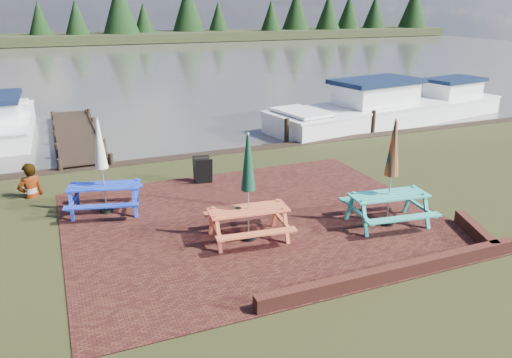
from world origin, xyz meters
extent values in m
plane|color=black|center=(0.00, 0.00, 0.00)|extent=(120.00, 120.00, 0.00)
cube|color=black|center=(0.00, 1.00, 0.01)|extent=(9.00, 7.50, 0.02)
cube|color=#4C1E16|center=(1.50, -2.60, 0.15)|extent=(6.00, 0.22, 0.30)
cube|color=#4C1E16|center=(4.30, -1.80, 0.15)|extent=(0.82, 1.77, 0.30)
cube|color=#47433C|center=(0.00, 37.00, 0.00)|extent=(120.00, 60.00, 0.02)
cube|color=black|center=(0.00, 66.00, 0.50)|extent=(120.00, 10.00, 1.20)
cube|color=teal|center=(2.86, -0.42, 0.77)|extent=(1.94, 0.95, 0.04)
cube|color=teal|center=(2.78, -1.12, 0.47)|extent=(1.88, 0.47, 0.04)
cube|color=teal|center=(2.95, 0.28, 0.47)|extent=(1.88, 0.47, 0.04)
cube|color=teal|center=(2.06, -0.32, 0.38)|extent=(0.28, 1.61, 0.77)
cube|color=teal|center=(3.66, -0.52, 0.38)|extent=(0.28, 1.61, 0.77)
cylinder|color=black|center=(2.86, -0.42, 0.05)|extent=(0.37, 0.37, 0.10)
cylinder|color=#B2B2B7|center=(2.86, -0.42, 1.29)|extent=(0.04, 0.04, 2.59)
cone|color=#CC401D|center=(2.86, -0.42, 1.91)|extent=(0.33, 0.33, 1.29)
cube|color=#DA6038|center=(-0.54, 0.11, 0.73)|extent=(1.84, 0.87, 0.04)
cube|color=#DA6038|center=(-0.61, -0.55, 0.44)|extent=(1.79, 0.42, 0.04)
cube|color=#DA6038|center=(-0.47, 0.78, 0.44)|extent=(1.79, 0.42, 0.04)
cube|color=#DA6038|center=(-1.31, 0.19, 0.37)|extent=(0.24, 1.54, 0.73)
cube|color=#DA6038|center=(0.23, 0.03, 0.37)|extent=(0.24, 1.54, 0.73)
cylinder|color=black|center=(-0.54, 0.11, 0.05)|extent=(0.36, 0.36, 0.10)
cylinder|color=#B2B2B7|center=(-0.54, 0.11, 1.23)|extent=(0.04, 0.04, 2.47)
cone|color=#0E3625|center=(-0.54, 0.11, 1.83)|extent=(0.32, 0.32, 1.23)
cube|color=#1A38C7|center=(-3.33, 2.96, 0.73)|extent=(1.88, 1.10, 0.04)
cube|color=#1A38C7|center=(-3.50, 2.31, 0.44)|extent=(1.77, 0.66, 0.04)
cube|color=#1A38C7|center=(-3.17, 3.60, 0.44)|extent=(1.77, 0.66, 0.04)
cube|color=#1A38C7|center=(-4.08, 3.15, 0.36)|extent=(0.45, 1.50, 0.73)
cube|color=#1A38C7|center=(-2.59, 2.77, 0.36)|extent=(0.45, 1.50, 0.73)
cylinder|color=black|center=(-3.33, 2.96, 0.05)|extent=(0.35, 0.35, 0.10)
cylinder|color=#B2B2B7|center=(-3.33, 2.96, 1.23)|extent=(0.04, 0.04, 2.45)
cone|color=silver|center=(-3.33, 2.96, 1.81)|extent=(0.31, 0.31, 1.23)
cube|color=black|center=(-0.41, 3.96, 0.41)|extent=(0.53, 0.28, 0.81)
cube|color=black|center=(-0.41, 4.24, 0.41)|extent=(0.53, 0.28, 0.81)
cube|color=black|center=(-0.41, 4.10, 0.80)|extent=(0.50, 0.12, 0.03)
cube|color=black|center=(-3.50, 11.50, 0.12)|extent=(1.60, 9.00, 0.06)
cube|color=black|center=(-4.25, 11.50, 0.17)|extent=(0.08, 9.00, 0.08)
cube|color=black|center=(-2.75, 11.50, 0.17)|extent=(0.08, 9.00, 0.08)
cylinder|color=black|center=(-4.30, 7.00, -0.10)|extent=(0.16, 0.16, 1.00)
cylinder|color=black|center=(-2.70, 7.00, -0.10)|extent=(0.16, 0.16, 1.00)
cube|color=white|center=(-6.33, 13.47, 0.12)|extent=(2.51, 6.92, 0.98)
cube|color=white|center=(-6.33, 13.47, 0.63)|extent=(2.56, 7.05, 0.08)
cube|color=white|center=(-6.27, 16.07, 0.76)|extent=(2.03, 1.28, 0.10)
cube|color=white|center=(8.25, 9.00, 0.16)|extent=(8.68, 4.20, 1.11)
cube|color=white|center=(8.25, 9.00, 0.74)|extent=(8.86, 4.28, 0.09)
cube|color=white|center=(9.24, 9.16, 1.27)|extent=(3.79, 2.62, 0.94)
cube|color=black|center=(9.24, 9.16, 1.81)|extent=(4.32, 2.93, 0.20)
cube|color=white|center=(5.13, 8.49, 0.88)|extent=(1.88, 2.66, 0.11)
cube|color=white|center=(13.54, 9.61, 0.12)|extent=(6.47, 3.21, 0.95)
cube|color=white|center=(13.54, 9.61, 0.61)|extent=(6.60, 3.28, 0.08)
cube|color=white|center=(14.27, 9.74, 1.07)|extent=(2.83, 2.00, 0.81)
cube|color=black|center=(14.27, 9.74, 1.52)|extent=(3.22, 2.23, 0.17)
cube|color=white|center=(11.22, 9.21, 0.73)|extent=(1.41, 2.02, 0.10)
imported|color=gray|center=(-5.12, 4.86, 0.97)|extent=(0.82, 0.68, 1.93)
camera|label=1|loc=(-4.32, -9.42, 5.07)|focal=35.00mm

